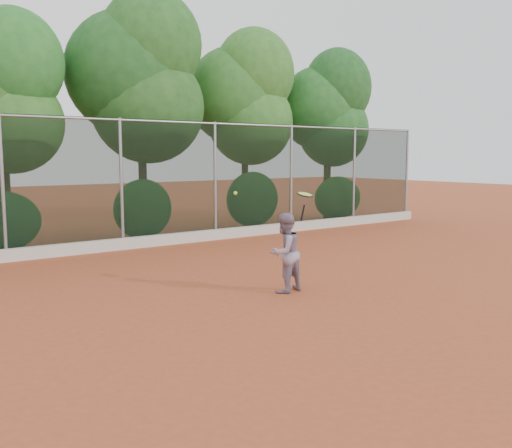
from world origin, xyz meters
TOP-DOWN VIEW (x-y plane):
  - ground at (0.00, 0.00)m, footprint 80.00×80.00m
  - concrete_curb at (0.00, 6.82)m, footprint 24.00×0.20m
  - tennis_player at (0.32, 0.54)m, footprint 0.80×0.67m
  - chainlink_fence at (-0.00, 7.00)m, footprint 24.09×0.09m
  - foliage_backdrop at (-0.55, 8.98)m, footprint 23.70×3.63m
  - tennis_racket at (0.72, 0.45)m, footprint 0.33×0.33m
  - tennis_ball_in_flight at (-0.63, 0.76)m, footprint 0.06×0.06m

SIDE VIEW (x-z plane):
  - ground at x=0.00m, z-range 0.00..0.00m
  - concrete_curb at x=0.00m, z-range 0.00..0.30m
  - tennis_player at x=0.32m, z-range 0.00..1.48m
  - tennis_racket at x=0.72m, z-range 1.48..2.05m
  - chainlink_fence at x=0.00m, z-range 0.11..3.61m
  - tennis_ball_in_flight at x=-0.63m, z-range 1.84..1.90m
  - foliage_backdrop at x=-0.55m, z-range 0.63..8.18m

